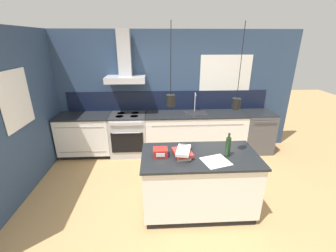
% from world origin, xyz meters
% --- Properties ---
extents(ground_plane, '(16.00, 16.00, 0.00)m').
position_xyz_m(ground_plane, '(0.00, 0.00, 0.00)').
color(ground_plane, tan).
rests_on(ground_plane, ground).
extents(wall_back, '(5.60, 2.33, 2.60)m').
position_xyz_m(wall_back, '(-0.05, 2.00, 1.35)').
color(wall_back, navy).
rests_on(wall_back, ground_plane).
extents(wall_left, '(0.08, 3.80, 2.60)m').
position_xyz_m(wall_left, '(-2.43, 0.70, 1.30)').
color(wall_left, navy).
rests_on(wall_left, ground_plane).
extents(counter_run_left, '(1.11, 0.64, 0.91)m').
position_xyz_m(counter_run_left, '(-1.81, 1.69, 0.46)').
color(counter_run_left, black).
rests_on(counter_run_left, ground_plane).
extents(counter_run_sink, '(2.18, 0.64, 1.32)m').
position_xyz_m(counter_run_sink, '(0.58, 1.69, 0.46)').
color(counter_run_sink, black).
rests_on(counter_run_sink, ground_plane).
extents(oven_range, '(0.76, 0.66, 0.91)m').
position_xyz_m(oven_range, '(-0.88, 1.69, 0.46)').
color(oven_range, '#B5B5BA').
rests_on(oven_range, ground_plane).
extents(dishwasher, '(0.63, 0.65, 0.91)m').
position_xyz_m(dishwasher, '(1.98, 1.69, 0.46)').
color(dishwasher, '#4C4C51').
rests_on(dishwasher, ground_plane).
extents(kitchen_island, '(1.62, 0.85, 0.91)m').
position_xyz_m(kitchen_island, '(0.33, -0.15, 0.46)').
color(kitchen_island, black).
rests_on(kitchen_island, ground_plane).
extents(bottle_on_island, '(0.07, 0.07, 0.34)m').
position_xyz_m(bottle_on_island, '(0.69, -0.21, 1.05)').
color(bottle_on_island, '#193319').
rests_on(bottle_on_island, kitchen_island).
extents(book_stack, '(0.29, 0.37, 0.12)m').
position_xyz_m(book_stack, '(0.08, -0.19, 0.97)').
color(book_stack, beige).
rests_on(book_stack, kitchen_island).
extents(red_supply_box, '(0.20, 0.17, 0.11)m').
position_xyz_m(red_supply_box, '(-0.22, -0.15, 0.96)').
color(red_supply_box, red).
rests_on(red_supply_box, kitchen_island).
extents(paper_pile, '(0.41, 0.39, 0.01)m').
position_xyz_m(paper_pile, '(0.50, -0.35, 0.91)').
color(paper_pile, silver).
rests_on(paper_pile, kitchen_island).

